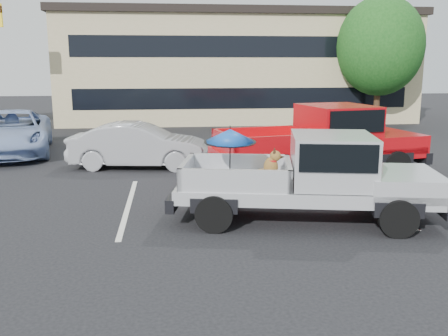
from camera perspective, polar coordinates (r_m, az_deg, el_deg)
The scene contains 10 objects.
ground at distance 10.40m, azimuth 5.05°, elevation -6.86°, with size 90.00×90.00×0.00m, color black.
stripe_left at distance 12.16m, azimuth -10.87°, elevation -4.23°, with size 0.12×5.00×0.01m, color silver.
stripe_right at distance 13.09m, azimuth 16.34°, elevation -3.35°, with size 0.12×5.00×0.01m, color silver.
motel_building at distance 30.90m, azimuth 1.22°, elevation 11.62°, with size 20.40×8.40×6.30m.
tree_right at distance 27.91m, azimuth 17.42°, elevation 13.13°, with size 4.46×4.46×6.78m.
tree_back at distance 34.60m, azimuth 7.34°, elevation 13.55°, with size 4.68×4.68×7.11m.
silver_pickup at distance 10.76m, azimuth 10.87°, elevation -0.58°, with size 5.96×3.01×2.06m.
red_pickup at distance 15.16m, azimuth 12.10°, elevation 3.38°, with size 6.77×3.49×2.13m.
silver_sedan at distance 16.39m, azimuth -9.69°, elevation 2.56°, with size 1.54×4.42×1.46m, color #A0A1A7.
blue_suv at distance 20.20m, azimuth -23.11°, elevation 3.74°, with size 2.68×5.81×1.62m, color #879DC9.
Camera 1 is at (-1.96, -9.65, 3.33)m, focal length 40.00 mm.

